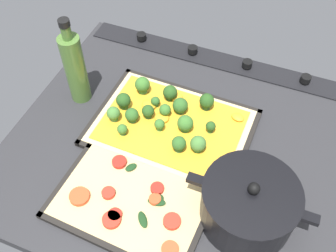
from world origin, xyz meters
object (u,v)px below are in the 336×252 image
(oil_bottle, at_px, (75,67))
(baking_tray_front, at_px, (172,128))
(broccoli_pizza, at_px, (169,121))
(cooking_pot, at_px, (249,204))
(baking_tray_back, at_px, (132,201))
(veggie_pizza_back, at_px, (132,201))

(oil_bottle, bearing_deg, baking_tray_front, 176.48)
(broccoli_pizza, distance_m, cooking_pot, 0.29)
(broccoli_pizza, bearing_deg, oil_bottle, -2.42)
(cooking_pot, xyz_separation_m, oil_bottle, (0.49, -0.18, 0.05))
(baking_tray_front, relative_size, baking_tray_back, 1.15)
(baking_tray_back, distance_m, cooking_pot, 0.25)
(baking_tray_front, xyz_separation_m, baking_tray_back, (0.01, 0.22, 0.00))
(baking_tray_back, height_order, oil_bottle, oil_bottle)
(broccoli_pizza, bearing_deg, veggie_pizza_back, 90.98)
(baking_tray_back, xyz_separation_m, cooking_pot, (-0.24, -0.06, 0.05))
(baking_tray_back, distance_m, oil_bottle, 0.36)
(baking_tray_front, distance_m, baking_tray_back, 0.22)
(cooking_pot, height_order, oil_bottle, oil_bottle)
(veggie_pizza_back, distance_m, cooking_pot, 0.25)
(veggie_pizza_back, bearing_deg, oil_bottle, -42.85)
(broccoli_pizza, distance_m, veggie_pizza_back, 0.23)
(baking_tray_front, height_order, cooking_pot, cooking_pot)
(veggie_pizza_back, bearing_deg, broccoli_pizza, -89.02)
(broccoli_pizza, bearing_deg, cooking_pot, 145.08)
(baking_tray_back, distance_m, veggie_pizza_back, 0.01)
(veggie_pizza_back, distance_m, oil_bottle, 0.36)
(broccoli_pizza, distance_m, baking_tray_back, 0.23)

